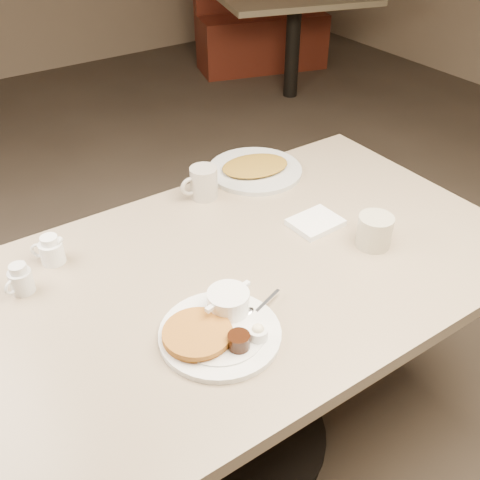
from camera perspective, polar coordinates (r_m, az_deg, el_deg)
room at (r=1.17m, az=0.60°, el=23.09°), size 7.04×8.04×2.84m
diner_table at (r=1.57m, az=0.41°, el=-7.44°), size 1.50×0.90×0.75m
main_plate at (r=1.26m, az=-2.17°, el=-8.80°), size 0.36×0.33×0.07m
coffee_mug_near at (r=1.55m, az=13.67°, el=1.01°), size 0.15×0.12×0.09m
napkin at (r=1.62m, az=7.73°, el=1.78°), size 0.15×0.12×0.02m
coffee_mug_far at (r=1.72m, az=-3.81°, el=5.86°), size 0.12×0.09×0.10m
creamer_left at (r=1.46m, az=-21.55°, el=-3.80°), size 0.08×0.06×0.08m
creamer_right at (r=1.53m, az=-18.77°, el=-1.03°), size 0.08×0.07×0.08m
hash_plate at (r=1.87m, az=1.54°, el=7.30°), size 0.37×0.37×0.04m
booth_back_right at (r=5.01m, az=2.43°, el=21.56°), size 1.39×1.52×1.12m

